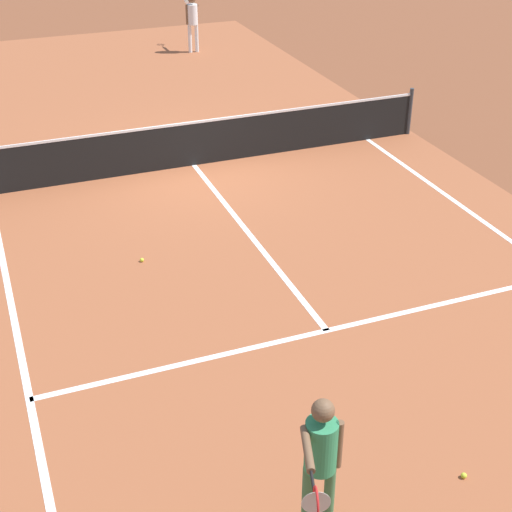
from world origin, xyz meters
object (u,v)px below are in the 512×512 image
Objects in this scene: tennis_ball_mid_court at (142,260)px; tennis_ball_by_baseline at (464,476)px; net at (193,143)px; player_far at (192,17)px; player_near at (321,454)px.

tennis_ball_by_baseline is (2.17, -5.90, 0.00)m from tennis_ball_mid_court.
player_far reaches higher than net.
player_far is 18.30m from tennis_ball_by_baseline.
player_far is at bearing 82.28° from tennis_ball_by_baseline.
tennis_ball_by_baseline is (0.19, -9.45, -0.46)m from net.
player_far is at bearing 76.80° from player_near.
player_near is at bearing -86.39° from tennis_ball_mid_court.
tennis_ball_by_baseline is at bearing -69.79° from tennis_ball_mid_court.
player_far reaches higher than player_near.
net is at bearing -107.01° from player_far.
net is 6.30× the size of player_near.
net is 9.47m from tennis_ball_by_baseline.
tennis_ball_by_baseline is at bearing -88.83° from net.
net is at bearing 91.17° from tennis_ball_by_baseline.
player_near is at bearing -103.20° from player_far.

